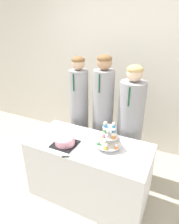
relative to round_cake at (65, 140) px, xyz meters
The scene contains 9 objects.
ground_plane 0.84m from the round_cake, 40.81° to the right, with size 16.00×16.00×0.00m, color #ADA38E.
wall_back 1.60m from the round_cake, 81.28° to the left, with size 9.00×0.06×2.70m.
table 0.49m from the round_cake, 28.32° to the left, with size 1.35×0.64×0.73m.
round_cake is the anchor object (origin of this frame).
cake_knife 0.24m from the round_cake, 44.86° to the right, with size 0.25×0.10×0.01m.
cupcake_stand 0.47m from the round_cake, 20.53° to the left, with size 0.28×0.28×0.30m.
student_0 0.69m from the round_cake, 105.74° to the left, with size 0.25×0.26×1.57m.
student_1 0.68m from the round_cake, 76.11° to the left, with size 0.27×0.27×1.61m.
student_2 0.85m from the round_cake, 51.33° to the left, with size 0.31×0.32×1.52m.
Camera 1 is at (0.82, -1.33, 1.95)m, focal length 32.00 mm.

